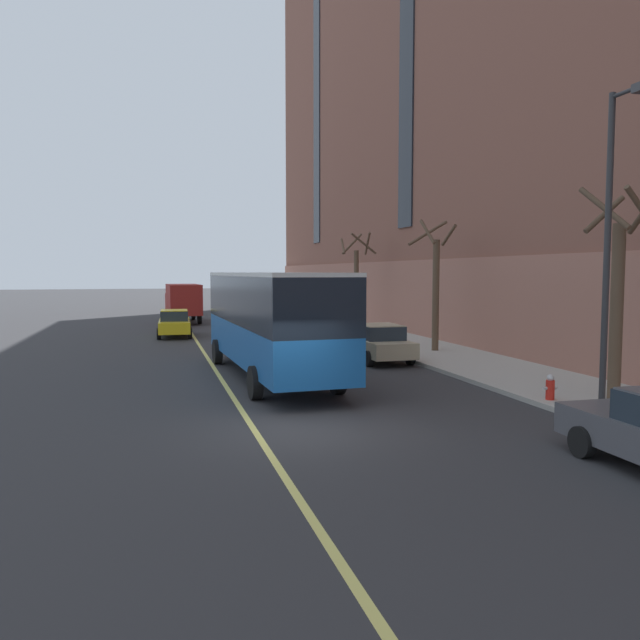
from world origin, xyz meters
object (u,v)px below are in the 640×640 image
object	(u,v)px
city_bus	(270,317)
parked_car_black_4	(315,323)
street_tree_far_uptown	(435,285)
street_tree_far_downtown	(356,279)
box_truck	(183,300)
street_tree_mid_block	(618,290)
parked_car_champagne_1	(378,343)
taxi_cab	(174,323)
street_lamp	(614,223)
fire_hydrant	(550,388)

from	to	relation	value
city_bus	parked_car_black_4	xyz separation A→B (m)	(5.04, 13.24, -1.36)
street_tree_far_uptown	street_tree_far_downtown	bearing A→B (deg)	90.04
box_truck	city_bus	bearing A→B (deg)	-85.90
street_tree_mid_block	street_tree_far_downtown	xyz separation A→B (m)	(-0.00, 22.92, 0.09)
parked_car_champagne_1	taxi_cab	distance (m)	14.66
city_bus	street_tree_far_uptown	world-z (taller)	street_tree_far_uptown
taxi_cab	street_tree_mid_block	distance (m)	25.01
street_tree_mid_block	street_lamp	world-z (taller)	street_lamp
box_truck	street_tree_far_downtown	xyz separation A→B (m)	(10.32, -9.34, 1.67)
city_bus	parked_car_black_4	distance (m)	14.24
street_tree_far_uptown	street_tree_far_downtown	size ratio (longest dim) A/B	0.99
city_bus	parked_car_champagne_1	world-z (taller)	city_bus
street_tree_far_uptown	street_lamp	distance (m)	13.45
taxi_cab	street_tree_far_uptown	distance (m)	15.69
parked_car_black_4	street_tree_far_downtown	xyz separation A→B (m)	(3.45, 2.80, 2.52)
street_tree_mid_block	fire_hydrant	world-z (taller)	street_tree_mid_block
box_truck	fire_hydrant	world-z (taller)	box_truck
street_tree_far_uptown	parked_car_black_4	bearing A→B (deg)	111.98
parked_car_black_4	street_tree_mid_block	world-z (taller)	street_tree_mid_block
taxi_cab	street_tree_far_uptown	world-z (taller)	street_tree_far_uptown
parked_car_black_4	street_tree_far_uptown	xyz separation A→B (m)	(3.46, -8.58, 2.37)
taxi_cab	fire_hydrant	distance (m)	23.72
city_bus	box_truck	xyz separation A→B (m)	(-1.82, 25.38, -0.51)
parked_car_black_4	street_lamp	world-z (taller)	street_lamp
taxi_cab	street_tree_mid_block	world-z (taller)	street_tree_mid_block
parked_car_champagne_1	parked_car_black_4	xyz separation A→B (m)	(-0.06, 10.29, 0.00)
taxi_cab	street_lamp	size ratio (longest dim) A/B	0.58
city_bus	street_lamp	bearing A→B (deg)	-51.28
street_lamp	fire_hydrant	world-z (taller)	street_lamp
city_bus	parked_car_champagne_1	xyz separation A→B (m)	(5.11, 2.95, -1.36)
box_truck	fire_hydrant	distance (m)	32.95
box_truck	street_tree_mid_block	bearing A→B (deg)	-72.26
box_truck	taxi_cab	world-z (taller)	box_truck
parked_car_champagne_1	box_truck	distance (m)	23.49
street_tree_mid_block	street_lamp	distance (m)	2.89
street_tree_far_downtown	street_lamp	size ratio (longest dim) A/B	0.77
parked_car_black_4	fire_hydrant	bearing A→B (deg)	-84.98
city_bus	taxi_cab	distance (m)	15.62
street_tree_mid_block	street_tree_far_downtown	world-z (taller)	street_tree_far_downtown
parked_car_black_4	street_lamp	size ratio (longest dim) A/B	0.60
street_tree_mid_block	street_tree_far_uptown	bearing A→B (deg)	89.99
parked_car_champagne_1	taxi_cab	world-z (taller)	same
fire_hydrant	parked_car_black_4	bearing A→B (deg)	95.02
street_tree_far_downtown	street_tree_mid_block	bearing A→B (deg)	-89.99
street_lamp	street_tree_far_uptown	bearing A→B (deg)	82.95
city_bus	parked_car_black_4	bearing A→B (deg)	69.15
parked_car_champagne_1	street_tree_far_downtown	world-z (taller)	street_tree_far_downtown
taxi_cab	street_tree_far_downtown	size ratio (longest dim) A/B	0.75
city_bus	street_tree_far_uptown	xyz separation A→B (m)	(8.51, 4.66, 1.01)
box_truck	street_tree_far_downtown	distance (m)	14.02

